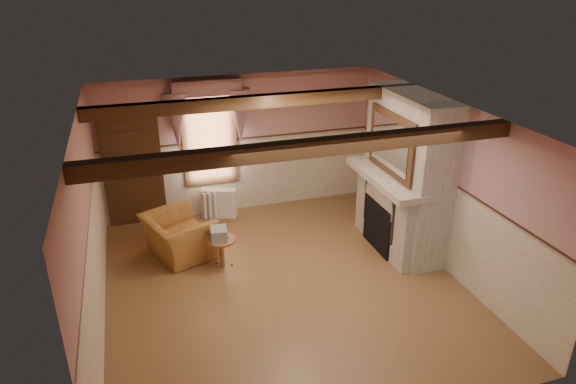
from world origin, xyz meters
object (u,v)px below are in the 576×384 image
object	(u,v)px
armchair	(179,236)
side_table	(222,253)
radiator	(219,203)
oil_lamp	(381,153)
bowl	(398,171)
mantel_clock	(377,153)

from	to	relation	value
armchair	side_table	world-z (taller)	armchair
radiator	oil_lamp	world-z (taller)	oil_lamp
armchair	bowl	distance (m)	3.96
mantel_clock	oil_lamp	xyz separation A→B (m)	(0.00, -0.14, 0.04)
side_table	oil_lamp	size ratio (longest dim) A/B	1.96
radiator	mantel_clock	world-z (taller)	mantel_clock
side_table	bowl	bearing A→B (deg)	-3.41
radiator	bowl	distance (m)	3.67
oil_lamp	armchair	bearing A→B (deg)	177.49
radiator	oil_lamp	bearing A→B (deg)	-7.75
side_table	mantel_clock	distance (m)	3.38
bowl	oil_lamp	world-z (taller)	oil_lamp
side_table	radiator	world-z (taller)	radiator
radiator	mantel_clock	size ratio (longest dim) A/B	2.92
side_table	radiator	bearing A→B (deg)	80.85
radiator	bowl	world-z (taller)	bowl
side_table	oil_lamp	xyz separation A→B (m)	(3.08, 0.48, 1.29)
bowl	mantel_clock	world-z (taller)	mantel_clock
bowl	radiator	bearing A→B (deg)	142.99
bowl	oil_lamp	distance (m)	0.67
bowl	oil_lamp	xyz separation A→B (m)	(0.00, 0.66, 0.10)
oil_lamp	side_table	bearing A→B (deg)	-171.21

